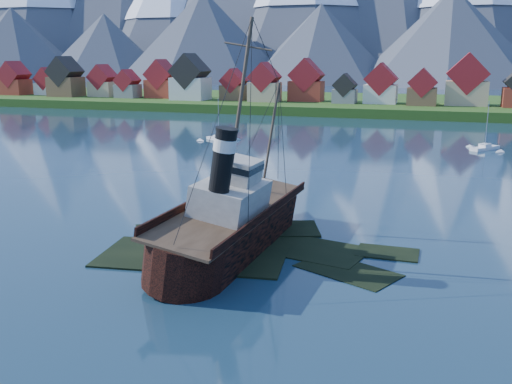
% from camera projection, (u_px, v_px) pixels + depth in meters
% --- Properties ---
extents(ground, '(1400.00, 1400.00, 0.00)m').
position_uv_depth(ground, '(229.00, 254.00, 56.53)').
color(ground, '#172E40').
rests_on(ground, ground).
extents(shoal, '(31.71, 21.24, 1.14)m').
position_uv_depth(shoal, '(252.00, 252.00, 58.06)').
color(shoal, black).
rests_on(shoal, ground).
extents(shore_bank, '(600.00, 80.00, 3.20)m').
position_uv_depth(shore_bank, '(390.00, 108.00, 213.63)').
color(shore_bank, '#1C4112').
rests_on(shore_bank, ground).
extents(seawall, '(600.00, 2.50, 2.00)m').
position_uv_depth(seawall, '(378.00, 119.00, 178.52)').
color(seawall, '#3F3D38').
rests_on(seawall, ground).
extents(town, '(250.96, 16.69, 17.30)m').
position_uv_depth(town, '(293.00, 85.00, 205.12)').
color(town, maroon).
rests_on(town, ground).
extents(tugboat_wreck, '(7.00, 30.16, 23.90)m').
position_uv_depth(tugboat_wreck, '(234.00, 218.00, 58.17)').
color(tugboat_wreck, black).
rests_on(tugboat_wreck, ground).
extents(sailboat_c, '(7.57, 6.34, 10.26)m').
position_uv_depth(sailboat_c, '(219.00, 140.00, 131.97)').
color(sailboat_c, silver).
rests_on(sailboat_c, ground).
extents(sailboat_d, '(6.23, 7.36, 10.60)m').
position_uv_depth(sailboat_d, '(485.00, 149.00, 119.09)').
color(sailboat_d, silver).
rests_on(sailboat_d, ground).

